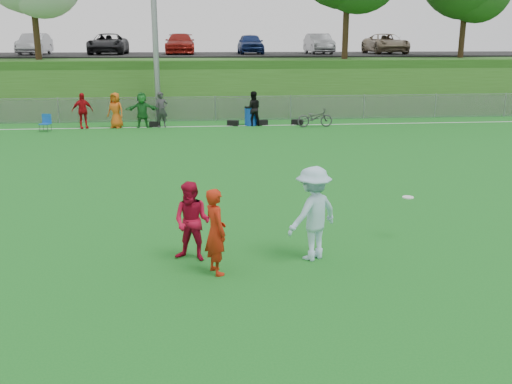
{
  "coord_description": "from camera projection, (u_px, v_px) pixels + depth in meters",
  "views": [
    {
      "loc": [
        -1.0,
        -10.04,
        4.19
      ],
      "look_at": [
        0.11,
        0.5,
        1.33
      ],
      "focal_mm": 40.0,
      "sensor_mm": 36.0,
      "label": 1
    }
  ],
  "objects": [
    {
      "name": "player_red_center",
      "position": [
        192.0,
        222.0,
        10.97
      ],
      "size": [
        0.93,
        0.84,
        1.56
      ],
      "primitive_type": "imported",
      "rotation": [
        0.0,
        0.0,
        -0.39
      ],
      "color": "#AC0C2A",
      "rests_on": "ground"
    },
    {
      "name": "spectator_row",
      "position": [
        154.0,
        110.0,
        27.59
      ],
      "size": [
        9.16,
        0.84,
        1.69
      ],
      "color": "#B10C13",
      "rests_on": "ground"
    },
    {
      "name": "recycling_bin",
      "position": [
        251.0,
        116.0,
        28.29
      ],
      "size": [
        0.66,
        0.66,
        0.91
      ],
      "primitive_type": "cylinder",
      "rotation": [
        0.0,
        0.0,
        -0.1
      ],
      "color": "#103EAF",
      "rests_on": "ground"
    },
    {
      "name": "berm",
      "position": [
        209.0,
        78.0,
        40.21
      ],
      "size": [
        120.0,
        18.0,
        3.0
      ],
      "primitive_type": "cube",
      "color": "#255116",
      "rests_on": "ground"
    },
    {
      "name": "player_blue",
      "position": [
        313.0,
        213.0,
        11.0
      ],
      "size": [
        1.37,
        1.24,
        1.85
      ],
      "primitive_type": "imported",
      "rotation": [
        0.0,
        0.0,
        3.74
      ],
      "color": "#A3CDE3",
      "rests_on": "ground"
    },
    {
      "name": "frisbee",
      "position": [
        408.0,
        197.0,
        12.08
      ],
      "size": [
        0.24,
        0.24,
        0.02
      ],
      "color": "white",
      "rests_on": "ground"
    },
    {
      "name": "parking_lot",
      "position": [
        208.0,
        55.0,
        41.73
      ],
      "size": [
        120.0,
        12.0,
        0.1
      ],
      "primitive_type": "cube",
      "color": "black",
      "rests_on": "berm"
    },
    {
      "name": "bicycle",
      "position": [
        315.0,
        118.0,
        27.79
      ],
      "size": [
        1.78,
        0.71,
        0.92
      ],
      "primitive_type": "imported",
      "rotation": [
        0.0,
        0.0,
        1.63
      ],
      "color": "#313133",
      "rests_on": "ground"
    },
    {
      "name": "car_row",
      "position": [
        192.0,
        44.0,
        40.45
      ],
      "size": [
        32.04,
        5.18,
        1.44
      ],
      "color": "white",
      "rests_on": "parking_lot"
    },
    {
      "name": "gear_bags",
      "position": [
        237.0,
        123.0,
        28.28
      ],
      "size": [
        7.66,
        0.53,
        0.26
      ],
      "color": "black",
      "rests_on": "ground"
    },
    {
      "name": "player_red_left",
      "position": [
        216.0,
        232.0,
        10.34
      ],
      "size": [
        0.57,
        0.69,
        1.61
      ],
      "primitive_type": "imported",
      "rotation": [
        0.0,
        0.0,
        1.95
      ],
      "color": "#AC1F0B",
      "rests_on": "ground"
    },
    {
      "name": "camp_chair",
      "position": [
        46.0,
        126.0,
        26.5
      ],
      "size": [
        0.53,
        0.53,
        0.79
      ],
      "rotation": [
        0.0,
        0.0,
        -0.21
      ],
      "color": "#104FAF",
      "rests_on": "ground"
    },
    {
      "name": "ground",
      "position": [
        253.0,
        266.0,
        10.83
      ],
      "size": [
        120.0,
        120.0,
        0.0
      ],
      "primitive_type": "plane",
      "color": "#15661D",
      "rests_on": "ground"
    },
    {
      "name": "sideline_far",
      "position": [
        217.0,
        126.0,
        28.12
      ],
      "size": [
        60.0,
        0.1,
        0.01
      ],
      "primitive_type": "cube",
      "color": "white",
      "rests_on": "ground"
    },
    {
      "name": "fence",
      "position": [
        215.0,
        108.0,
        29.87
      ],
      "size": [
        58.0,
        0.06,
        1.3
      ],
      "color": "gray",
      "rests_on": "ground"
    }
  ]
}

